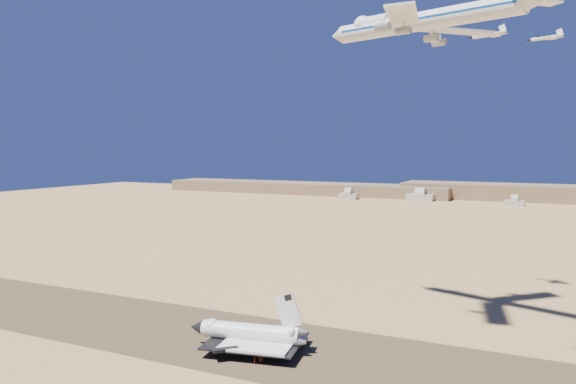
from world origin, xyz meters
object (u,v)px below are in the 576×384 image
at_px(crew_b, 263,359).
at_px(crew_a, 255,360).
at_px(carrier_747, 417,22).
at_px(chase_jet_f, 545,38).
at_px(shuttle, 249,334).
at_px(crew_c, 260,360).
at_px(chase_jet_e, 488,35).

bearing_deg(crew_b, crew_a, 125.40).
height_order(carrier_747, chase_jet_f, carrier_747).
height_order(shuttle, crew_b, shuttle).
xyz_separation_m(crew_b, chase_jet_f, (67.37, 108.04, 102.47)).
bearing_deg(chase_jet_f, crew_a, -103.42).
height_order(crew_b, crew_c, crew_c).
relative_size(shuttle, chase_jet_f, 2.60).
bearing_deg(shuttle, crew_c, -55.23).
distance_m(crew_c, chase_jet_f, 164.24).
xyz_separation_m(crew_c, chase_jet_e, (47.59, 96.20, 102.86)).
xyz_separation_m(shuttle, crew_a, (6.68, -8.72, -3.87)).
relative_size(shuttle, carrier_747, 0.48).
bearing_deg(crew_c, crew_a, 57.11).
relative_size(crew_b, chase_jet_f, 0.12).
distance_m(crew_a, crew_c, 1.54).
bearing_deg(crew_c, shuttle, -23.08).
relative_size(crew_c, chase_jet_f, 0.13).
distance_m(shuttle, chase_jet_f, 160.27).
height_order(carrier_747, crew_c, carrier_747).
bearing_deg(crew_b, chase_jet_e, -46.54).
height_order(crew_a, chase_jet_e, chase_jet_e).
relative_size(crew_a, chase_jet_f, 0.13).
bearing_deg(chase_jet_f, shuttle, -108.08).
xyz_separation_m(carrier_747, crew_c, (-31.04, -50.20, -100.34)).
bearing_deg(crew_c, chase_jet_e, -94.79).
height_order(crew_c, chase_jet_e, chase_jet_e).
distance_m(crew_a, chase_jet_f, 165.36).
relative_size(shuttle, chase_jet_e, 2.34).
xyz_separation_m(crew_c, chase_jet_f, (67.56, 109.24, 102.35)).
bearing_deg(crew_a, carrier_747, -54.20).
bearing_deg(shuttle, carrier_747, 36.78).
bearing_deg(crew_b, chase_jet_f, -51.97).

